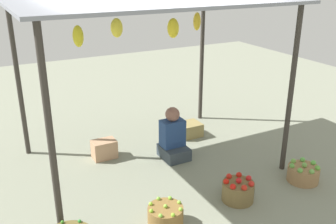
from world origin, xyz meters
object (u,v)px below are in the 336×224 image
object	(u,v)px
basket_limes	(165,216)
basket_red_tomatoes	(238,191)
basket_green_apples	(303,173)
wooden_crate_near_vendor	(104,149)
wooden_crate_stacked_rear	(189,129)
vendor_person	(173,139)

from	to	relation	value
basket_limes	basket_red_tomatoes	size ratio (longest dim) A/B	1.02
basket_green_apples	wooden_crate_near_vendor	distance (m)	2.81
basket_limes	basket_green_apples	xyz separation A→B (m)	(2.04, -0.02, -0.00)
wooden_crate_near_vendor	wooden_crate_stacked_rear	size ratio (longest dim) A/B	0.90
basket_green_apples	wooden_crate_stacked_rear	bearing A→B (deg)	107.07
vendor_person	basket_limes	world-z (taller)	vendor_person
basket_limes	basket_red_tomatoes	distance (m)	1.00
basket_red_tomatoes	wooden_crate_near_vendor	world-z (taller)	basket_red_tomatoes
basket_green_apples	wooden_crate_near_vendor	xyz separation A→B (m)	(-2.11, 1.85, 0.02)
vendor_person	wooden_crate_near_vendor	bearing A→B (deg)	153.38
basket_green_apples	wooden_crate_stacked_rear	distance (m)	2.04
basket_limes	basket_red_tomatoes	bearing A→B (deg)	1.00
basket_limes	wooden_crate_stacked_rear	size ratio (longest dim) A/B	1.02
wooden_crate_near_vendor	basket_red_tomatoes	bearing A→B (deg)	-59.50
vendor_person	wooden_crate_stacked_rear	bearing A→B (deg)	42.51
basket_green_apples	wooden_crate_stacked_rear	size ratio (longest dim) A/B	1.06
vendor_person	wooden_crate_near_vendor	world-z (taller)	vendor_person
vendor_person	wooden_crate_near_vendor	size ratio (longest dim) A/B	2.25
basket_red_tomatoes	wooden_crate_near_vendor	xyz separation A→B (m)	(-1.07, 1.81, 0.01)
basket_limes	basket_red_tomatoes	xyz separation A→B (m)	(1.00, 0.02, 0.02)
basket_limes	basket_green_apples	size ratio (longest dim) A/B	0.96
vendor_person	wooden_crate_stacked_rear	size ratio (longest dim) A/B	2.02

